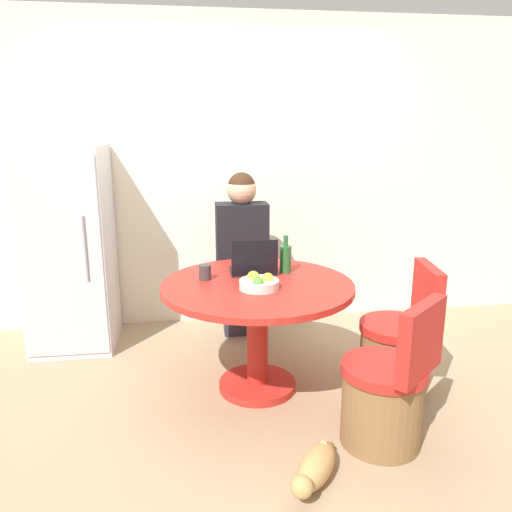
{
  "coord_description": "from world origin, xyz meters",
  "views": [
    {
      "loc": [
        -0.42,
        -2.88,
        1.7
      ],
      "look_at": [
        0.0,
        0.2,
        0.89
      ],
      "focal_mm": 35.0,
      "sensor_mm": 36.0,
      "label": 1
    }
  ],
  "objects_px": {
    "bottle": "(286,258)",
    "fruit_bowl": "(259,283)",
    "person_seated": "(241,248)",
    "chair_near_right_corner": "(386,397)",
    "chair_right_side": "(397,349)",
    "refrigerator": "(70,249)",
    "cat": "(315,468)",
    "dining_table": "(258,309)",
    "laptop": "(253,266)"
  },
  "relations": [
    {
      "from": "refrigerator",
      "to": "fruit_bowl",
      "type": "xyz_separation_m",
      "value": [
        1.33,
        -1.04,
        -0.01
      ]
    },
    {
      "from": "dining_table",
      "to": "bottle",
      "type": "distance_m",
      "value": 0.41
    },
    {
      "from": "dining_table",
      "to": "laptop",
      "type": "height_order",
      "value": "laptop"
    },
    {
      "from": "chair_right_side",
      "to": "laptop",
      "type": "relative_size",
      "value": 2.79
    },
    {
      "from": "chair_right_side",
      "to": "person_seated",
      "type": "relative_size",
      "value": 0.63
    },
    {
      "from": "laptop",
      "to": "chair_right_side",
      "type": "bearing_deg",
      "value": 160.14
    },
    {
      "from": "cat",
      "to": "person_seated",
      "type": "bearing_deg",
      "value": -140.38
    },
    {
      "from": "laptop",
      "to": "person_seated",
      "type": "bearing_deg",
      "value": -89.11
    },
    {
      "from": "chair_right_side",
      "to": "chair_near_right_corner",
      "type": "relative_size",
      "value": 1.0
    },
    {
      "from": "laptop",
      "to": "dining_table",
      "type": "bearing_deg",
      "value": 91.57
    },
    {
      "from": "person_seated",
      "to": "bottle",
      "type": "relative_size",
      "value": 5.32
    },
    {
      "from": "chair_near_right_corner",
      "to": "laptop",
      "type": "relative_size",
      "value": 2.79
    },
    {
      "from": "chair_near_right_corner",
      "to": "laptop",
      "type": "bearing_deg",
      "value": -96.71
    },
    {
      "from": "refrigerator",
      "to": "chair_right_side",
      "type": "relative_size",
      "value": 1.83
    },
    {
      "from": "refrigerator",
      "to": "person_seated",
      "type": "xyz_separation_m",
      "value": [
        1.32,
        -0.09,
        -0.02
      ]
    },
    {
      "from": "dining_table",
      "to": "chair_near_right_corner",
      "type": "height_order",
      "value": "chair_near_right_corner"
    },
    {
      "from": "refrigerator",
      "to": "laptop",
      "type": "distance_m",
      "value": 1.52
    },
    {
      "from": "chair_near_right_corner",
      "to": "cat",
      "type": "height_order",
      "value": "chair_near_right_corner"
    },
    {
      "from": "chair_right_side",
      "to": "chair_near_right_corner",
      "type": "xyz_separation_m",
      "value": [
        -0.3,
        -0.55,
        0.0
      ]
    },
    {
      "from": "chair_right_side",
      "to": "fruit_bowl",
      "type": "relative_size",
      "value": 3.52
    },
    {
      "from": "laptop",
      "to": "bottle",
      "type": "distance_m",
      "value": 0.23
    },
    {
      "from": "chair_near_right_corner",
      "to": "person_seated",
      "type": "xyz_separation_m",
      "value": [
        -0.62,
        1.52,
        0.48
      ]
    },
    {
      "from": "fruit_bowl",
      "to": "cat",
      "type": "relative_size",
      "value": 0.57
    },
    {
      "from": "person_seated",
      "to": "fruit_bowl",
      "type": "height_order",
      "value": "person_seated"
    },
    {
      "from": "refrigerator",
      "to": "person_seated",
      "type": "bearing_deg",
      "value": -3.94
    },
    {
      "from": "refrigerator",
      "to": "cat",
      "type": "xyz_separation_m",
      "value": [
        1.49,
        -1.87,
        -0.7
      ]
    },
    {
      "from": "laptop",
      "to": "bottle",
      "type": "relative_size",
      "value": 1.19
    },
    {
      "from": "fruit_bowl",
      "to": "chair_near_right_corner",
      "type": "bearing_deg",
      "value": -43.03
    },
    {
      "from": "chair_near_right_corner",
      "to": "laptop",
      "type": "distance_m",
      "value": 1.18
    },
    {
      "from": "chair_right_side",
      "to": "laptop",
      "type": "bearing_deg",
      "value": -101.52
    },
    {
      "from": "fruit_bowl",
      "to": "dining_table",
      "type": "bearing_deg",
      "value": 84.89
    },
    {
      "from": "dining_table",
      "to": "cat",
      "type": "relative_size",
      "value": 2.88
    },
    {
      "from": "refrigerator",
      "to": "dining_table",
      "type": "relative_size",
      "value": 1.28
    },
    {
      "from": "dining_table",
      "to": "bottle",
      "type": "height_order",
      "value": "bottle"
    },
    {
      "from": "chair_near_right_corner",
      "to": "person_seated",
      "type": "height_order",
      "value": "person_seated"
    },
    {
      "from": "laptop",
      "to": "cat",
      "type": "xyz_separation_m",
      "value": [
        0.15,
        -1.14,
        -0.71
      ]
    },
    {
      "from": "refrigerator",
      "to": "fruit_bowl",
      "type": "height_order",
      "value": "refrigerator"
    },
    {
      "from": "laptop",
      "to": "cat",
      "type": "height_order",
      "value": "laptop"
    },
    {
      "from": "chair_near_right_corner",
      "to": "person_seated",
      "type": "bearing_deg",
      "value": -109.17
    },
    {
      "from": "fruit_bowl",
      "to": "bottle",
      "type": "bearing_deg",
      "value": 55.01
    },
    {
      "from": "bottle",
      "to": "chair_near_right_corner",
      "type": "bearing_deg",
      "value": -66.7
    },
    {
      "from": "bottle",
      "to": "fruit_bowl",
      "type": "bearing_deg",
      "value": -124.99
    },
    {
      "from": "refrigerator",
      "to": "dining_table",
      "type": "bearing_deg",
      "value": -34.6
    },
    {
      "from": "fruit_bowl",
      "to": "bottle",
      "type": "height_order",
      "value": "bottle"
    },
    {
      "from": "chair_near_right_corner",
      "to": "fruit_bowl",
      "type": "bearing_deg",
      "value": -84.3
    },
    {
      "from": "bottle",
      "to": "cat",
      "type": "relative_size",
      "value": 0.6
    },
    {
      "from": "chair_near_right_corner",
      "to": "cat",
      "type": "distance_m",
      "value": 0.56
    },
    {
      "from": "refrigerator",
      "to": "bottle",
      "type": "xyz_separation_m",
      "value": [
        1.56,
        -0.72,
        0.06
      ]
    },
    {
      "from": "person_seated",
      "to": "chair_near_right_corner",
      "type": "bearing_deg",
      "value": 112.1
    },
    {
      "from": "laptop",
      "to": "fruit_bowl",
      "type": "bearing_deg",
      "value": 89.1
    }
  ]
}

